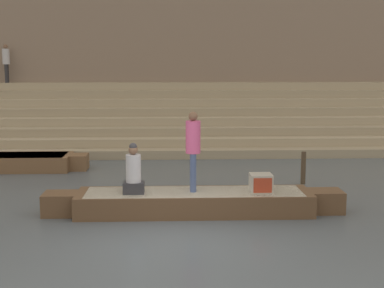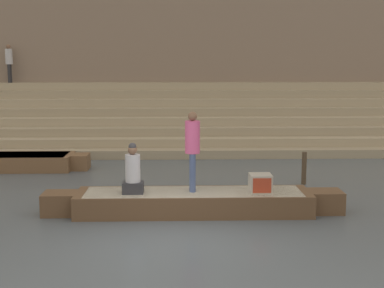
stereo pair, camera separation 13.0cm
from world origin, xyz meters
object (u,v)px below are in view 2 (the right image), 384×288
at_px(person_standing, 192,145).
at_px(person_rowing, 133,173).
at_px(person_on_steps, 9,61).
at_px(mooring_post, 304,168).
at_px(rowboat_main, 193,202).
at_px(tv_set, 260,183).
at_px(moored_boat_shore, 12,162).

bearing_deg(person_standing, person_rowing, -167.79).
bearing_deg(person_rowing, person_standing, 20.09).
distance_m(person_standing, person_on_steps, 13.68).
bearing_deg(mooring_post, rowboat_main, -138.73).
bearing_deg(person_on_steps, tv_set, -153.99).
xyz_separation_m(person_standing, person_on_steps, (-7.44, 11.32, 1.88)).
bearing_deg(rowboat_main, person_standing, 109.73).
height_order(tv_set, moored_boat_shore, tv_set).
bearing_deg(tv_set, moored_boat_shore, 137.66).
distance_m(tv_set, mooring_post, 3.34).
relative_size(person_rowing, tv_set, 2.34).
bearing_deg(person_rowing, moored_boat_shore, 143.01).
xyz_separation_m(person_rowing, person_on_steps, (-6.12, 11.48, 2.46)).
distance_m(person_rowing, tv_set, 2.86).
relative_size(person_rowing, mooring_post, 1.25).
xyz_separation_m(person_rowing, mooring_post, (4.53, 2.87, -0.51)).
bearing_deg(person_on_steps, person_standing, -158.62).
relative_size(tv_set, person_on_steps, 0.30).
xyz_separation_m(person_standing, person_rowing, (-1.33, -0.16, -0.58)).
distance_m(rowboat_main, person_standing, 1.28).
xyz_separation_m(rowboat_main, person_rowing, (-1.35, -0.09, 0.70)).
distance_m(person_rowing, mooring_post, 5.38).
bearing_deg(person_standing, rowboat_main, -67.83).
distance_m(person_rowing, moored_boat_shore, 6.71).
bearing_deg(person_on_steps, mooring_post, -140.91).
relative_size(moored_boat_shore, person_on_steps, 3.02).
bearing_deg(moored_boat_shore, person_on_steps, 106.82).
relative_size(tv_set, moored_boat_shore, 0.10).
distance_m(rowboat_main, mooring_post, 4.23).
height_order(tv_set, person_on_steps, person_on_steps).
height_order(rowboat_main, mooring_post, mooring_post).
xyz_separation_m(mooring_post, person_on_steps, (-10.64, 8.61, 2.97)).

